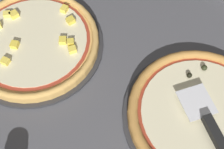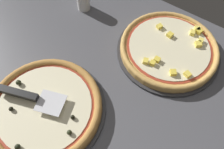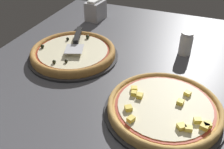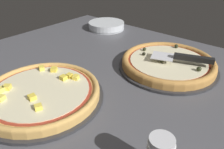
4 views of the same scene
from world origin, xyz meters
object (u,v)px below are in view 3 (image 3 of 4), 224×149
object	(u,v)px
pizza_back	(164,107)
pizza_front	(73,52)
napkin_holder	(96,10)
parmesan_shaker	(186,44)
serving_spatula	(77,38)

from	to	relation	value
pizza_back	pizza_front	bearing A→B (deg)	-114.84
pizza_front	napkin_holder	distance (cm)	43.72
pizza_front	parmesan_shaker	distance (cm)	50.05
parmesan_shaker	napkin_holder	bearing A→B (deg)	-111.60
serving_spatula	parmesan_shaker	bearing A→B (deg)	107.15
serving_spatula	pizza_back	bearing A→B (deg)	59.17
serving_spatula	napkin_holder	world-z (taller)	napkin_holder
serving_spatula	parmesan_shaker	xyz separation A→B (cm)	(-14.40, 46.67, -0.93)
pizza_front	serving_spatula	bearing A→B (deg)	-168.08
pizza_back	napkin_holder	bearing A→B (deg)	-139.65
napkin_holder	serving_spatula	bearing A→B (deg)	11.60
pizza_front	serving_spatula	size ratio (longest dim) A/B	1.59
pizza_back	serving_spatula	size ratio (longest dim) A/B	1.60
pizza_back	parmesan_shaker	size ratio (longest dim) A/B	3.53
pizza_front	serving_spatula	xyz separation A→B (cm)	(-6.94, -1.47, 3.43)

